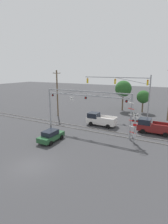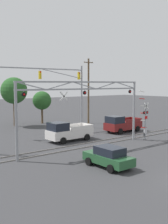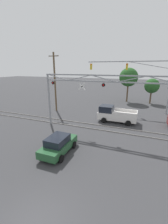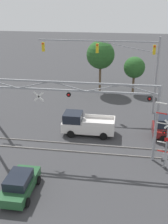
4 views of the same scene
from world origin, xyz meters
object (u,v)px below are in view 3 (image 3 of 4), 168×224
Objects in this scene: crossing_gantry at (103,93)px; background_tree_beyond_span at (152,86)px; sedan_waiting at (58,144)px; utility_pole_left at (55,82)px; traffic_signal_span at (148,75)px; background_tree_far_left_verge at (129,77)px; pickup_truck_lead at (115,114)px.

crossing_gantry is 18.86m from background_tree_beyond_span.
utility_pole_left reaches higher than sedan_waiting.
crossing_gantry reaches higher than sedan_waiting.
traffic_signal_span is at bearing 66.79° from crossing_gantry.
traffic_signal_span reaches higher than background_tree_beyond_span.
background_tree_beyond_span is 5.05m from background_tree_far_left_verge.
utility_pole_left is 19.74m from background_tree_beyond_span.
sedan_waiting is at bearing -97.90° from background_tree_far_left_verge.
background_tree_far_left_verge is at bearing 116.42° from traffic_signal_span.
pickup_truck_lead is at bearing -119.57° from traffic_signal_span.
pickup_truck_lead is 0.71× the size of background_tree_far_left_verge.
background_tree_beyond_span is 0.71× the size of background_tree_far_left_verge.
sedan_waiting is (-2.37, -5.89, -3.85)m from crossing_gantry.
crossing_gantry is 1.06× the size of traffic_signal_span.
pickup_truck_lead is 14.48m from background_tree_far_left_verge.
pickup_truck_lead is 10.43m from sedan_waiting.
crossing_gantry is 1.50× the size of utility_pole_left.
background_tree_beyond_span is at bearing 72.40° from crossing_gantry.
traffic_signal_span is 8.18m from background_tree_far_left_verge.
utility_pole_left is 1.87× the size of background_tree_beyond_span.
sedan_waiting is at bearing -108.69° from background_tree_beyond_span.
background_tree_beyond_span is (15.56, 12.07, -1.34)m from utility_pole_left.
crossing_gantry is 11.49m from utility_pole_left.
background_tree_beyond_span is at bearing 71.31° from sedan_waiting.
utility_pole_left is (-14.40, -4.71, -1.25)m from traffic_signal_span.
traffic_signal_span reaches higher than background_tree_far_left_verge.
traffic_signal_span is at bearing 60.43° from pickup_truck_lead.
utility_pole_left is at bearing 122.46° from sedan_waiting.
background_tree_far_left_verge is at bearing 87.04° from crossing_gantry.
sedan_waiting is (-3.19, -9.93, -0.23)m from pickup_truck_lead.
sedan_waiting is 0.56× the size of background_tree_far_left_verge.
pickup_truck_lead is 1.01× the size of background_tree_beyond_span.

